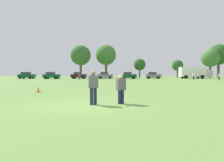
{
  "coord_description": "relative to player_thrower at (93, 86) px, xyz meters",
  "views": [
    {
      "loc": [
        1.15,
        -9.1,
        1.56
      ],
      "look_at": [
        1.32,
        0.99,
        1.14
      ],
      "focal_mm": 30.79,
      "sensor_mm": 36.0,
      "label": 1
    }
  ],
  "objects": [
    {
      "name": "frisbee",
      "position": [
        0.82,
        0.16,
        0.12
      ],
      "size": [
        0.27,
        0.27,
        0.06
      ],
      "color": "yellow"
    },
    {
      "name": "ground_plane",
      "position": [
        -0.4,
        -0.29,
        -0.94
      ],
      "size": [
        177.48,
        177.48,
        0.0
      ],
      "primitive_type": "plane",
      "color": "#6B9347"
    },
    {
      "name": "bystander_sideline_watcher",
      "position": [
        -6.17,
        36.0,
        -0.07
      ],
      "size": [
        0.45,
        0.48,
        1.53
      ],
      "color": "#4C4C51",
      "rests_on": "ground"
    },
    {
      "name": "parked_car_far_right",
      "position": [
        12.86,
        42.96,
        -0.01
      ],
      "size": [
        4.25,
        2.31,
        1.82
      ],
      "color": "slate",
      "rests_on": "ground"
    },
    {
      "name": "parked_car_near_left",
      "position": [
        -21.25,
        42.31,
        -0.01
      ],
      "size": [
        4.25,
        2.31,
        1.82
      ],
      "color": "#0C4C2D",
      "rests_on": "ground"
    },
    {
      "name": "bystander_far_jogger",
      "position": [
        24.34,
        31.14,
        -0.08
      ],
      "size": [
        0.48,
        0.45,
        1.52
      ],
      "color": "#4C4C51",
      "rests_on": "ground"
    },
    {
      "name": "parked_car_near_right",
      "position": [
        5.92,
        41.33,
        -0.01
      ],
      "size": [
        4.25,
        2.31,
        1.82
      ],
      "color": "#0C4C2D",
      "rests_on": "ground"
    },
    {
      "name": "bystander_field_marshal",
      "position": [
        21.06,
        36.14,
        0.03
      ],
      "size": [
        0.53,
        0.4,
        1.71
      ],
      "color": "#1E234C",
      "rests_on": "ground"
    },
    {
      "name": "tree_far_east_pine",
      "position": [
        33.29,
        51.65,
        5.32
      ],
      "size": [
        5.6,
        5.6,
        9.1
      ],
      "color": "brown",
      "rests_on": "ground"
    },
    {
      "name": "player_thrower",
      "position": [
        0.0,
        0.0,
        0.0
      ],
      "size": [
        0.51,
        0.35,
        1.66
      ],
      "color": "#1E234C",
      "rests_on": "ground"
    },
    {
      "name": "parked_car_mid_left",
      "position": [
        -14.23,
        41.0,
        -0.01
      ],
      "size": [
        4.25,
        2.31,
        1.82
      ],
      "color": "#0C4C2D",
      "rests_on": "ground"
    },
    {
      "name": "tree_center_elm",
      "position": [
        -0.13,
        54.22,
        6.51
      ],
      "size": [
        6.66,
        6.66,
        10.82
      ],
      "color": "brown",
      "rests_on": "ground"
    },
    {
      "name": "tree_west_maple",
      "position": [
        -8.2,
        52.21,
        6.22
      ],
      "size": [
        6.4,
        6.4,
        10.4
      ],
      "color": "brown",
      "rests_on": "ground"
    },
    {
      "name": "parked_car_center",
      "position": [
        -7.41,
        42.76,
        -0.01
      ],
      "size": [
        4.25,
        2.31,
        1.82
      ],
      "color": "black",
      "rests_on": "ground"
    },
    {
      "name": "player_defender",
      "position": [
        1.37,
        0.26,
        -0.11
      ],
      "size": [
        0.51,
        0.42,
        1.49
      ],
      "color": "#1E234C",
      "rests_on": "ground"
    },
    {
      "name": "tree_east_birch",
      "position": [
        10.71,
        52.31,
        3.31
      ],
      "size": [
        3.8,
        3.8,
        6.18
      ],
      "color": "brown",
      "rests_on": "ground"
    },
    {
      "name": "traffic_cone",
      "position": [
        -4.93,
        6.11,
        -0.71
      ],
      "size": [
        0.32,
        0.32,
        0.48
      ],
      "color": "#D8590C",
      "rests_on": "ground"
    },
    {
      "name": "box_truck",
      "position": [
        24.65,
        43.62,
        0.81
      ],
      "size": [
        8.56,
        3.17,
        3.18
      ],
      "color": "white",
      "rests_on": "ground"
    },
    {
      "name": "tree_far_west_pine",
      "position": [
        37.38,
        54.19,
        6.73
      ],
      "size": [
        6.86,
        6.86,
        11.15
      ],
      "color": "brown",
      "rests_on": "ground"
    },
    {
      "name": "parked_car_mid_right",
      "position": [
        -0.26,
        42.92,
        -0.01
      ],
      "size": [
        4.25,
        2.31,
        1.82
      ],
      "color": "slate",
      "rests_on": "ground"
    },
    {
      "name": "tree_east_oak",
      "position": [
        23.7,
        54.36,
        3.16
      ],
      "size": [
        3.66,
        3.66,
        5.95
      ],
      "color": "brown",
      "rests_on": "ground"
    }
  ]
}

